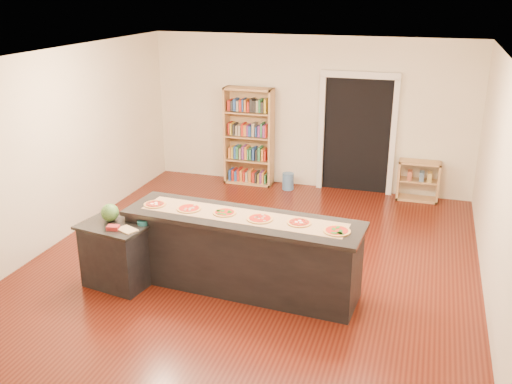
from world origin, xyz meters
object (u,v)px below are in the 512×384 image
(side_counter, at_px, (117,254))
(low_shelf, at_px, (418,181))
(bookshelf, at_px, (249,137))
(waste_bin, at_px, (288,181))
(watermelon, at_px, (110,213))
(kitchen_island, at_px, (242,253))

(side_counter, bearing_deg, low_shelf, 60.19)
(bookshelf, height_order, waste_bin, bookshelf)
(bookshelf, bearing_deg, watermelon, -96.30)
(bookshelf, bearing_deg, side_counter, -94.87)
(low_shelf, distance_m, watermelon, 5.59)
(bookshelf, xyz_separation_m, low_shelf, (3.16, 0.01, -0.56))
(kitchen_island, height_order, side_counter, kitchen_island)
(kitchen_island, relative_size, bookshelf, 1.61)
(bookshelf, bearing_deg, low_shelf, 0.19)
(kitchen_island, height_order, low_shelf, kitchen_island)
(bookshelf, distance_m, waste_bin, 1.13)
(bookshelf, relative_size, low_shelf, 2.57)
(side_counter, distance_m, waste_bin, 4.33)
(bookshelf, xyz_separation_m, waste_bin, (0.81, -0.13, -0.77))
(waste_bin, bearing_deg, kitchen_island, -84.43)
(kitchen_island, distance_m, side_counter, 1.59)
(side_counter, relative_size, low_shelf, 1.18)
(bookshelf, bearing_deg, kitchen_island, -73.19)
(bookshelf, xyz_separation_m, watermelon, (-0.46, -4.21, 0.02))
(side_counter, xyz_separation_m, watermelon, (-0.10, 0.08, 0.53))
(low_shelf, height_order, watermelon, watermelon)
(bookshelf, height_order, low_shelf, bookshelf)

